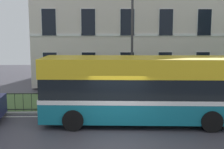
{
  "coord_description": "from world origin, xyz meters",
  "views": [
    {
      "loc": [
        -0.71,
        -11.57,
        4.43
      ],
      "look_at": [
        -0.11,
        4.91,
        2.02
      ],
      "focal_mm": 47.66,
      "sensor_mm": 36.0,
      "label": 1
    }
  ],
  "objects_px": {
    "single_decker_bus": "(141,89)",
    "litter_bin": "(200,97)",
    "street_lamp_post": "(132,34)",
    "georgian_townhouse": "(139,13)"
  },
  "relations": [
    {
      "from": "single_decker_bus",
      "to": "georgian_townhouse",
      "type": "bearing_deg",
      "value": 87.14
    },
    {
      "from": "single_decker_bus",
      "to": "street_lamp_post",
      "type": "xyz_separation_m",
      "value": [
        -0.1,
        3.23,
        2.61
      ]
    },
    {
      "from": "georgian_townhouse",
      "to": "single_decker_bus",
      "type": "bearing_deg",
      "value": -96.51
    },
    {
      "from": "single_decker_bus",
      "to": "street_lamp_post",
      "type": "relative_size",
      "value": 1.3
    },
    {
      "from": "single_decker_bus",
      "to": "litter_bin",
      "type": "height_order",
      "value": "single_decker_bus"
    },
    {
      "from": "street_lamp_post",
      "to": "litter_bin",
      "type": "height_order",
      "value": "street_lamp_post"
    },
    {
      "from": "georgian_townhouse",
      "to": "street_lamp_post",
      "type": "bearing_deg",
      "value": -99.13
    },
    {
      "from": "street_lamp_post",
      "to": "litter_bin",
      "type": "bearing_deg",
      "value": -8.56
    },
    {
      "from": "single_decker_bus",
      "to": "litter_bin",
      "type": "relative_size",
      "value": 8.5
    },
    {
      "from": "street_lamp_post",
      "to": "litter_bin",
      "type": "xyz_separation_m",
      "value": [
        3.89,
        -0.59,
        -3.61
      ]
    }
  ]
}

